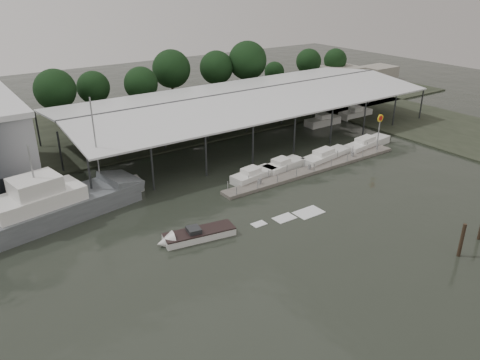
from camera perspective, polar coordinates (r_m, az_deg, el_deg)
ground at (r=45.86m, az=4.02°, el=-6.90°), size 200.00×200.00×0.00m
land_strip_far at (r=80.09m, az=-15.22°, el=6.07°), size 140.00×30.00×0.30m
land_strip_east at (r=84.24m, az=24.16°, el=5.66°), size 20.00×60.00×0.30m
covered_boat_shed at (r=74.05m, az=0.83°, el=10.34°), size 58.24×24.00×6.96m
floating_dock at (r=61.49m, az=9.11°, el=1.35°), size 28.00×2.00×1.40m
shell_fuel_sign at (r=68.77m, az=16.64°, el=6.37°), size 1.10×0.18×5.55m
distant_commercial_buildings at (r=114.85m, az=13.36°, el=12.38°), size 22.00×8.00×4.00m
grey_trawler at (r=51.66m, az=-21.94°, el=-3.01°), size 19.73×8.13×8.84m
white_sailboat at (r=55.82m, az=-17.18°, el=-1.36°), size 10.44×3.53×11.70m
speedboat_underway at (r=45.33m, az=-5.73°, el=-6.78°), size 18.51×5.12×2.00m
moored_cruiser_0 at (r=57.80m, az=1.68°, el=0.60°), size 6.47×3.05×1.70m
moored_cruiser_1 at (r=61.00m, az=5.30°, el=1.79°), size 6.44×3.16×1.70m
moored_cruiser_2 at (r=65.00m, az=10.39°, el=2.90°), size 8.61×3.38×1.70m
moored_cruiser_3 at (r=71.23m, az=15.19°, el=4.32°), size 9.15×3.33×1.70m
horizon_tree_line at (r=92.11m, az=-4.54°, el=13.16°), size 68.84×10.61×11.46m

